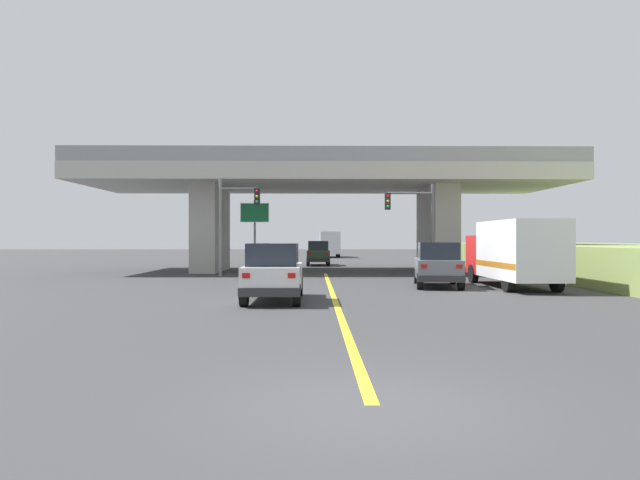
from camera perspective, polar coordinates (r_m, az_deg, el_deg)
ground at (r=37.15m, az=0.46°, el=-3.25°), size 160.00×160.00×0.00m
overpass_bridge at (r=37.23m, az=0.46°, el=5.12°), size 31.68×10.36×7.65m
lane_divider_stripe at (r=20.69m, az=1.41°, el=-5.90°), size 0.20×27.03×0.01m
suv_lead at (r=19.13m, az=-4.86°, el=-3.36°), size 1.95×4.44×2.02m
suv_crossing at (r=25.30m, az=12.22°, el=-2.52°), size 2.56×4.59×2.02m
box_truck at (r=25.73m, az=19.66°, el=-1.23°), size 2.33×7.12×2.97m
sedan_oncoming at (r=45.02m, az=-0.21°, el=-1.38°), size 1.89×4.67×2.02m
traffic_signal_nearside at (r=32.00m, az=10.03°, el=2.40°), size 2.86×0.36×5.37m
traffic_signal_farside at (r=32.01m, az=-9.08°, el=2.69°), size 2.39×0.36×5.72m
highway_sign at (r=35.29m, az=-6.85°, el=2.20°), size 1.85×0.17×4.65m
semi_truck_distant at (r=65.20m, az=1.02°, el=-0.41°), size 2.33×6.60×3.05m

